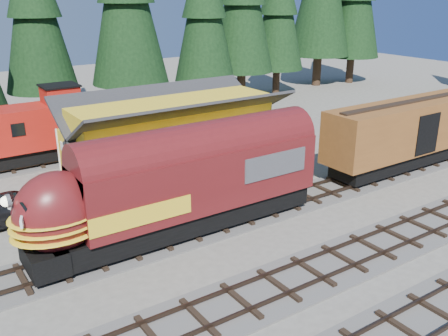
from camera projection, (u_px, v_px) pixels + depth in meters
ground at (291, 250)px, 22.12m from camera, size 120.00×120.00×0.00m
track_siding at (371, 177)px, 30.48m from camera, size 68.00×3.20×0.33m
depot at (175, 132)px, 29.29m from camera, size 12.80×7.00×5.30m
locomotive at (172, 190)px, 22.47m from camera, size 14.55×2.89×3.95m
boxcar at (408, 132)px, 31.28m from camera, size 12.73×2.73×4.00m
caboose at (51, 127)px, 32.64m from camera, size 8.90×2.58×4.63m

